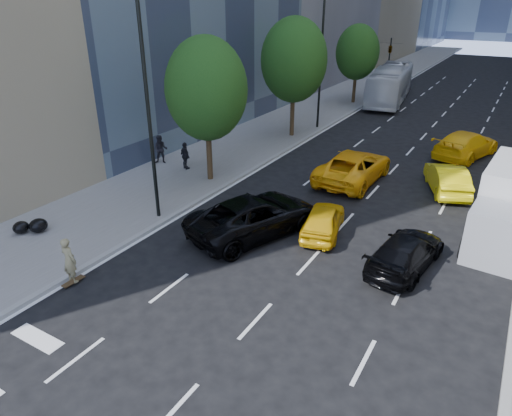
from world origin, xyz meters
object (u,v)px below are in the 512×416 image
Objects in this scene: city_bus at (390,84)px; box_truck at (511,204)px; black_sedan_lincoln at (255,216)px; black_sedan_mercedes at (406,252)px; skateboarder at (70,263)px.

city_bus is 1.83× the size of box_truck.
black_sedan_lincoln is 0.92× the size of box_truck.
black_sedan_mercedes is 0.38× the size of city_bus.
box_truck is at bearing -72.14° from city_bus.
city_bus reaches higher than black_sedan_lincoln.
black_sedan_mercedes is at bearing -153.99° from black_sedan_lincoln.
box_truck reaches higher than black_sedan_mercedes.
skateboarder is at bearing -99.44° from city_bus.
city_bus is 27.22m from box_truck.
skateboarder is 0.26× the size of box_truck.
box_truck is at bearing -130.40° from black_sedan_lincoln.
city_bus is at bearing 119.69° from box_truck.
black_sedan_lincoln is at bearing -92.83° from city_bus.
city_bus is (-8.77, 29.01, 1.00)m from black_sedan_mercedes.
black_sedan_lincoln reaches higher than black_sedan_mercedes.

